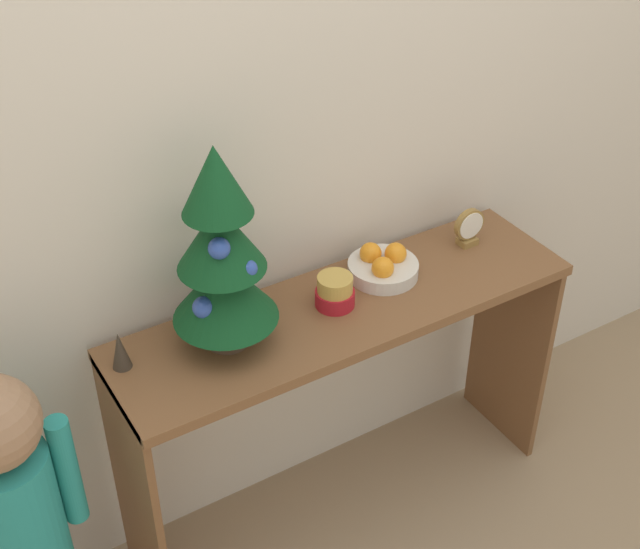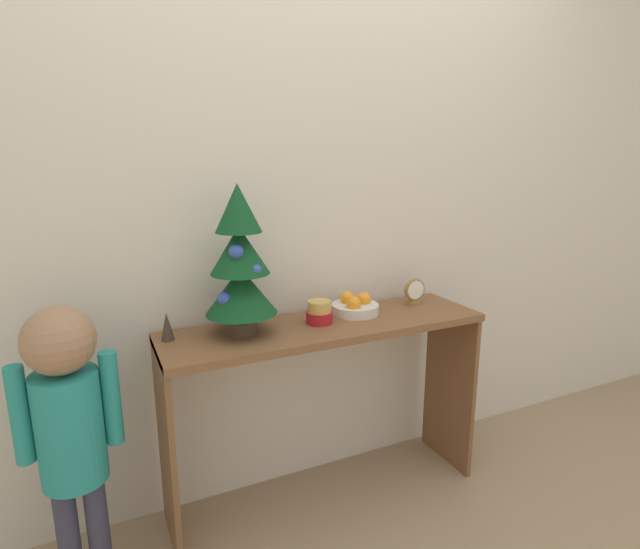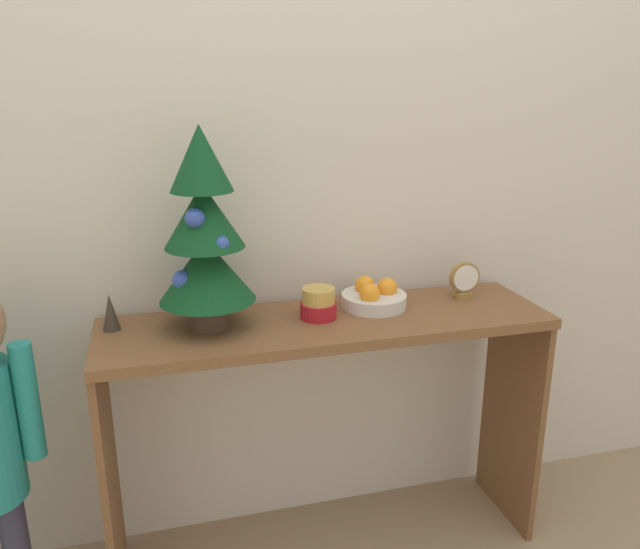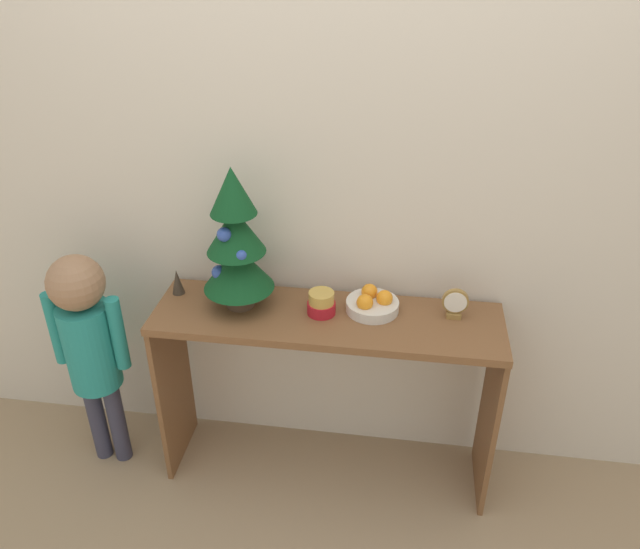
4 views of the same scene
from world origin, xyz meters
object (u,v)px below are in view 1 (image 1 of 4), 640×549
object	(u,v)px
fruit_bowl	(383,266)
singing_bowl	(335,292)
desk_clock	(469,228)
mini_tree	(221,254)
figurine	(120,350)
child_figure	(14,501)

from	to	relation	value
fruit_bowl	singing_bowl	size ratio (longest dim) A/B	1.86
fruit_bowl	singing_bowl	world-z (taller)	singing_bowl
singing_bowl	desk_clock	world-z (taller)	desk_clock
mini_tree	fruit_bowl	distance (m)	0.54
figurine	singing_bowl	bearing A→B (deg)	-5.96
fruit_bowl	figurine	size ratio (longest dim) A/B	1.92
child_figure	desk_clock	bearing A→B (deg)	5.30
fruit_bowl	desk_clock	distance (m)	0.30
desk_clock	child_figure	world-z (taller)	child_figure
desk_clock	child_figure	distance (m)	1.39
mini_tree	figurine	distance (m)	0.34
fruit_bowl	child_figure	xyz separation A→B (m)	(-1.08, -0.13, -0.17)
singing_bowl	desk_clock	xyz separation A→B (m)	(0.48, 0.04, 0.01)
child_figure	mini_tree	bearing A→B (deg)	9.14
singing_bowl	desk_clock	distance (m)	0.48
child_figure	figurine	bearing A→B (deg)	23.42
fruit_bowl	figurine	distance (m)	0.75
singing_bowl	figurine	world-z (taller)	figurine
mini_tree	desk_clock	distance (m)	0.81
fruit_bowl	child_figure	distance (m)	1.10
child_figure	fruit_bowl	bearing A→B (deg)	6.83
desk_clock	singing_bowl	bearing A→B (deg)	-174.79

